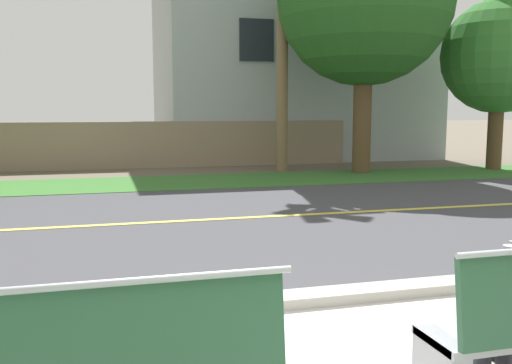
# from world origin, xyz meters

# --- Properties ---
(ground_plane) EXTENTS (140.00, 140.00, 0.00)m
(ground_plane) POSITION_xyz_m (0.00, 8.00, 0.00)
(ground_plane) COLOR #665B4C
(curb_edge) EXTENTS (44.00, 0.30, 0.11)m
(curb_edge) POSITION_xyz_m (0.00, 2.35, 0.06)
(curb_edge) COLOR #ADA89E
(curb_edge) RESTS_ON ground_plane
(street_asphalt) EXTENTS (52.00, 8.00, 0.01)m
(street_asphalt) POSITION_xyz_m (0.00, 6.50, 0.00)
(street_asphalt) COLOR #424247
(street_asphalt) RESTS_ON ground_plane
(road_centre_line) EXTENTS (48.00, 0.14, 0.01)m
(road_centre_line) POSITION_xyz_m (0.00, 6.50, 0.01)
(road_centre_line) COLOR #E0CC4C
(road_centre_line) RESTS_ON ground_plane
(far_verge_grass) EXTENTS (48.00, 2.80, 0.02)m
(far_verge_grass) POSITION_xyz_m (0.00, 11.34, 0.01)
(far_verge_grass) COLOR #38702D
(far_verge_grass) RESTS_ON ground_plane
(shade_tree_centre) EXTENTS (3.29, 3.29, 5.44)m
(shade_tree_centre) POSITION_xyz_m (9.96, 11.88, 3.53)
(shade_tree_centre) COLOR brown
(shade_tree_centre) RESTS_ON ground_plane
(garden_wall) EXTENTS (13.00, 0.36, 1.40)m
(garden_wall) POSITION_xyz_m (-0.16, 15.10, 0.70)
(garden_wall) COLOR gray
(garden_wall) RESTS_ON ground_plane
(house_across_street) EXTENTS (10.29, 6.91, 7.69)m
(house_across_street) POSITION_xyz_m (5.58, 18.30, 3.89)
(house_across_street) COLOR #A3ADB2
(house_across_street) RESTS_ON ground_plane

